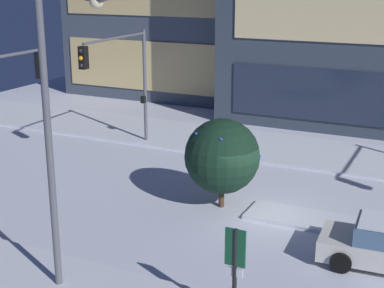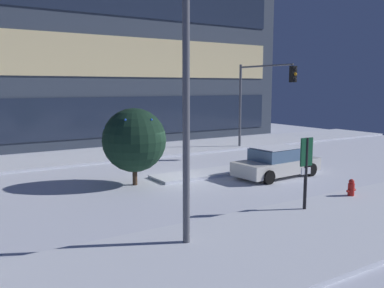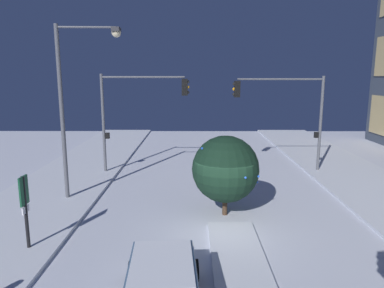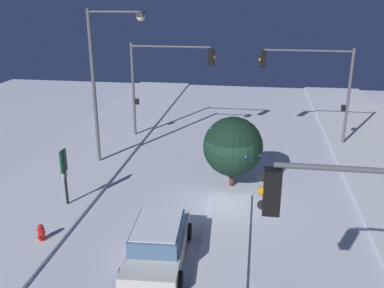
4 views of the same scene
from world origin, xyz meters
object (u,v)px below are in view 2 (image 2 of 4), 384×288
at_px(fire_hydrant, 351,189).
at_px(parking_info_sign, 306,165).
at_px(traffic_light_corner_far_right, 261,89).
at_px(decorated_tree_median, 134,140).
at_px(street_lamp_arched, 171,54).
at_px(car_near, 277,163).

xyz_separation_m(fire_hydrant, parking_info_sign, (-2.98, -0.29, 1.34)).
bearing_deg(fire_hydrant, traffic_light_corner_far_right, 65.71).
bearing_deg(traffic_light_corner_far_right, parking_info_sign, -34.96).
bearing_deg(fire_hydrant, parking_info_sign, -174.41).
distance_m(fire_hydrant, decorated_tree_median, 9.51).
xyz_separation_m(traffic_light_corner_far_right, fire_hydrant, (-5.07, -11.22, -3.90)).
bearing_deg(decorated_tree_median, street_lamp_arched, -105.80).
relative_size(street_lamp_arched, decorated_tree_median, 2.37).
height_order(fire_hydrant, decorated_tree_median, decorated_tree_median).
distance_m(car_near, traffic_light_corner_far_right, 8.77).
height_order(parking_info_sign, decorated_tree_median, decorated_tree_median).
relative_size(car_near, decorated_tree_median, 1.36).
xyz_separation_m(parking_info_sign, decorated_tree_median, (-3.36, 7.16, 0.35)).
bearing_deg(car_near, fire_hydrant, -98.68).
distance_m(traffic_light_corner_far_right, parking_info_sign, 14.28).
bearing_deg(street_lamp_arched, car_near, -64.14).
bearing_deg(decorated_tree_median, fire_hydrant, -47.27).
bearing_deg(traffic_light_corner_far_right, car_near, -35.45).
bearing_deg(decorated_tree_median, parking_info_sign, -64.85).
distance_m(street_lamp_arched, fire_hydrant, 9.69).
distance_m(parking_info_sign, decorated_tree_median, 7.92).
distance_m(car_near, fire_hydrant, 4.73).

